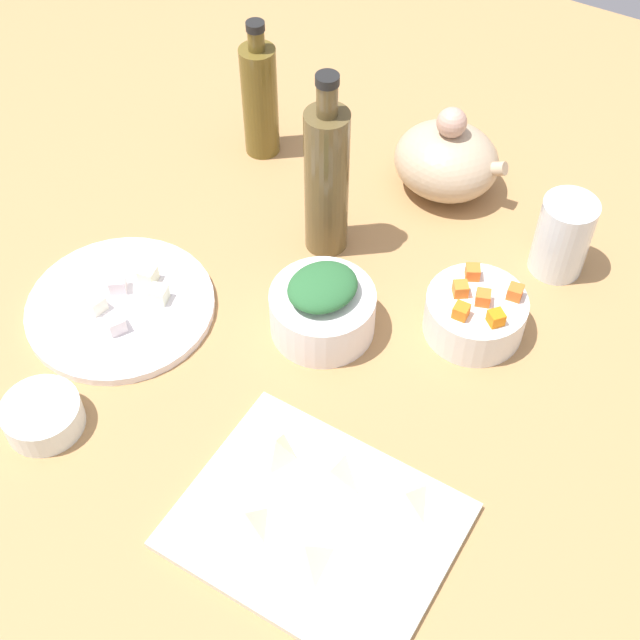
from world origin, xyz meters
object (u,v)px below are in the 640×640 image
bottle_0 (327,179)px  bottle_1 (260,99)px  bowl_greens (323,312)px  teapot (447,160)px  drinking_glass_0 (563,236)px  plate_tofu (121,307)px  bowl_small_side (43,416)px  cutting_board (316,525)px  bowl_carrots (475,315)px

bottle_0 → bottle_1: bottle_0 is taller
bottle_0 → bottle_1: 22.98cm
bowl_greens → teapot: 32.81cm
bottle_0 → drinking_glass_0: 32.50cm
teapot → bowl_greens: bearing=-93.5°
bottle_0 → drinking_glass_0: size_ratio=2.41×
teapot → bottle_0: bearing=-116.4°
plate_tofu → bottle_1: bottle_1 is taller
plate_tofu → bowl_small_side: size_ratio=2.63×
bottle_0 → teapot: bearing=63.6°
cutting_board → bottle_1: 65.81cm
bowl_carrots → drinking_glass_0: (5.28, 16.03, 2.96)cm
teapot → bottle_0: size_ratio=0.61×
teapot → bottle_1: size_ratio=0.77×
teapot → drinking_glass_0: size_ratio=1.47×
bowl_greens → bottle_0: bearing=118.2°
bowl_carrots → bottle_1: bottle_1 is taller
bowl_small_side → drinking_glass_0: (43.32, 55.32, 3.91)cm
bowl_carrots → bottle_0: (-24.31, 4.04, 9.02)cm
plate_tofu → drinking_glass_0: size_ratio=2.15×
bowl_greens → bowl_carrots: (16.93, 9.72, -0.40)cm
cutting_board → bowl_carrots: (3.26, 34.61, 2.33)cm
teapot → bottle_0: (-9.38, -18.92, 6.45)cm
plate_tofu → bowl_greens: bearing=23.7°
cutting_board → drinking_glass_0: (8.54, 50.64, 5.28)cm
drinking_glass_0 → teapot: bearing=161.1°
bowl_carrots → bowl_greens: bearing=-150.1°
cutting_board → teapot: bearing=101.5°
bowl_greens → bowl_carrots: bowl_greens is taller
plate_tofu → teapot: teapot is taller
plate_tofu → teapot: (26.63, 43.49, 4.80)cm
bowl_carrots → bottle_1: (-43.18, 16.93, 6.65)cm
bowl_small_side → drinking_glass_0: drinking_glass_0 is taller
bowl_carrots → drinking_glass_0: size_ratio=1.12×
plate_tofu → bottle_0: bearing=54.9°
teapot → bottle_0: bottle_0 is taller
bowl_small_side → bowl_carrots: bearing=45.9°
bottle_0 → drinking_glass_0: bottle_0 is taller
plate_tofu → bottle_0: bottle_0 is taller
bowl_small_side → teapot: (23.10, 62.26, 3.52)cm
teapot → bowl_carrots: bearing=-57.0°
bowl_greens → bowl_carrots: 19.53cm
plate_tofu → bowl_greens: bowl_greens is taller
cutting_board → bottle_0: 45.45cm
bowl_greens → teapot: size_ratio=0.80×
bottle_1 → drinking_glass_0: 48.61cm
bowl_small_side → drinking_glass_0: bearing=51.9°
bowl_carrots → bottle_1: size_ratio=0.59×
plate_tofu → bowl_carrots: bowl_carrots is taller
drinking_glass_0 → cutting_board: bearing=-99.6°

